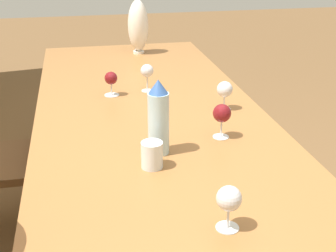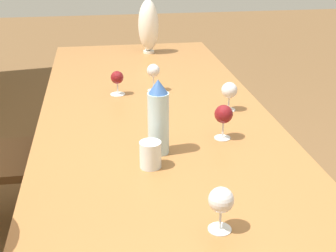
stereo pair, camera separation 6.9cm
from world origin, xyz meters
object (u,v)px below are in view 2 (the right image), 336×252
Objects in this scene: water_bottle at (158,118)px; vase at (148,26)px; water_tumbler at (150,155)px; wine_glass_2 at (229,91)px; wine_glass_4 at (153,71)px; wine_glass_0 at (224,115)px; wine_glass_1 at (221,201)px; wine_glass_3 at (117,79)px.

water_bottle is 1.44m from vase.
vase is at bearing -5.14° from water_bottle.
wine_glass_2 is at bearing -40.44° from water_tumbler.
wine_glass_4 is at bearing 43.39° from wine_glass_2.
water_bottle is at bearing 107.59° from wine_glass_0.
wine_glass_4 is at bearing -7.85° from water_tumbler.
wine_glass_0 is 1.05× the size of wine_glass_1.
wine_glass_1 is 0.90m from wine_glass_2.
vase reaches higher than water_bottle.
water_bottle reaches higher than wine_glass_1.
wine_glass_3 is (1.14, 0.21, -0.01)m from wine_glass_1.
water_tumbler is at bearing 173.67° from vase.
water_tumbler is 0.72× the size of wine_glass_2.
water_tumbler is at bearing 20.35° from wine_glass_1.
wine_glass_2 is at bearing -167.62° from vase.
vase is (1.44, -0.13, 0.04)m from water_bottle.
wine_glass_1 and wine_glass_2 have the same top height.
water_bottle is 0.50m from wine_glass_1.
water_tumbler is 0.80m from wine_glass_4.
wine_glass_0 is at bearing 160.27° from wine_glass_2.
wine_glass_3 is (0.57, 0.37, -0.02)m from wine_glass_0.
wine_glass_2 is (0.37, -0.36, -0.04)m from water_bottle.
wine_glass_0 is (0.19, -0.30, 0.05)m from water_tumbler.
wine_glass_4 reaches higher than wine_glass_3.
vase is (1.54, -0.17, 0.13)m from water_tumbler.
wine_glass_4 is at bearing 175.26° from vase.
wine_glass_1 is 0.94× the size of wine_glass_4.
water_tumbler is (-0.11, 0.04, -0.09)m from water_bottle.
water_bottle is 2.14× the size of wine_glass_2.
water_tumbler is at bearing 172.15° from wine_glass_4.
water_bottle is 0.82× the size of vase.
wine_glass_2 is at bearing -19.73° from wine_glass_0.
wine_glass_2 is (0.48, -0.41, 0.04)m from water_tumbler.
water_bottle is at bearing -21.70° from water_tumbler.
wine_glass_2 is (0.29, -0.10, -0.01)m from wine_glass_0.
wine_glass_0 reaches higher than water_tumbler.
water_tumbler is 0.36m from wine_glass_0.
wine_glass_4 is (0.60, 0.19, 0.00)m from wine_glass_0.
wine_glass_1 is 1.17m from wine_glass_4.
water_bottle is 0.52m from wine_glass_2.
vase reaches higher than wine_glass_3.
wine_glass_0 is (-1.35, -0.13, -0.08)m from vase.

